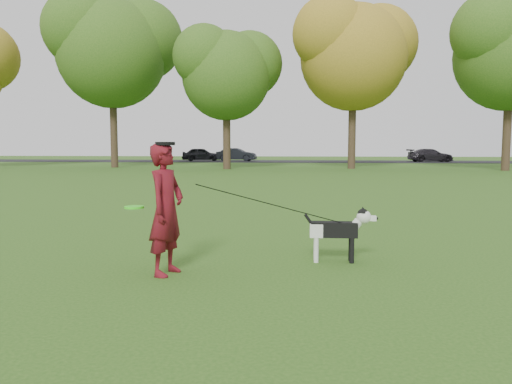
# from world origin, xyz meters

# --- Properties ---
(ground) EXTENTS (120.00, 120.00, 0.00)m
(ground) POSITION_xyz_m (0.00, 0.00, 0.00)
(ground) COLOR #285116
(ground) RESTS_ON ground
(road) EXTENTS (120.00, 7.00, 0.02)m
(road) POSITION_xyz_m (0.00, 40.00, 0.01)
(road) COLOR black
(road) RESTS_ON ground
(man) EXTENTS (0.51, 0.65, 1.59)m
(man) POSITION_xyz_m (-0.87, -0.43, 0.79)
(man) COLOR maroon
(man) RESTS_ON ground
(dog) EXTENTS (0.98, 0.20, 0.74)m
(dog) POSITION_xyz_m (1.25, 0.40, 0.45)
(dog) COLOR black
(dog) RESTS_ON ground
(car_left) EXTENTS (3.87, 2.14, 1.25)m
(car_left) POSITION_xyz_m (-8.56, 40.00, 0.64)
(car_left) COLOR black
(car_left) RESTS_ON road
(car_mid) EXTENTS (3.78, 1.67, 1.21)m
(car_mid) POSITION_xyz_m (-5.24, 40.00, 0.62)
(car_mid) COLOR black
(car_mid) RESTS_ON road
(car_right) EXTENTS (4.20, 2.18, 1.16)m
(car_right) POSITION_xyz_m (12.37, 40.00, 0.60)
(car_right) COLOR black
(car_right) RESTS_ON road
(man_held_items) EXTENTS (2.73, 1.07, 1.10)m
(man_held_items) POSITION_xyz_m (0.44, -0.04, 0.80)
(man_held_items) COLOR #3FFE20
(man_held_items) RESTS_ON ground
(tree_row) EXTENTS (51.74, 8.86, 12.01)m
(tree_row) POSITION_xyz_m (-1.43, 26.07, 7.41)
(tree_row) COLOR #38281C
(tree_row) RESTS_ON ground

